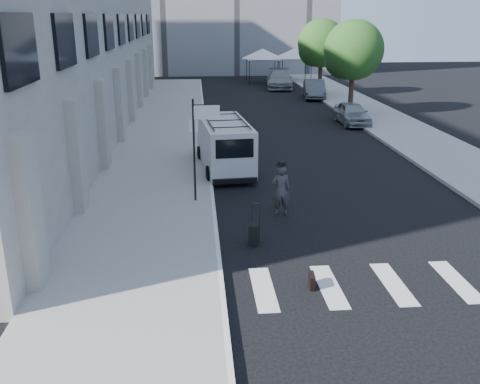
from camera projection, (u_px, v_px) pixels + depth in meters
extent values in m
plane|color=black|center=(285.00, 238.00, 15.72)|extent=(120.00, 120.00, 0.00)
cube|color=gray|center=(166.00, 129.00, 30.50)|extent=(4.50, 48.00, 0.15)
cube|color=gray|center=(370.00, 113.00, 35.32)|extent=(4.00, 56.00, 0.15)
cube|color=gray|center=(33.00, 20.00, 29.96)|extent=(10.00, 44.00, 12.00)
cylinder|color=black|center=(194.00, 151.00, 17.94)|extent=(0.07, 0.07, 3.50)
cube|color=white|center=(193.00, 126.00, 17.69)|extent=(0.30, 0.03, 0.42)
cube|color=white|center=(207.00, 112.00, 17.57)|extent=(0.85, 0.06, 0.45)
cylinder|color=black|center=(351.00, 93.00, 34.79)|extent=(0.32, 0.32, 2.80)
sphere|color=#1A4D19|center=(354.00, 50.00, 33.93)|extent=(3.80, 3.80, 3.80)
sphere|color=#1A4D19|center=(345.00, 59.00, 34.64)|extent=(2.66, 2.66, 2.66)
cylinder|color=black|center=(320.00, 78.00, 43.30)|extent=(0.32, 0.32, 2.80)
sphere|color=#1A4D19|center=(322.00, 43.00, 42.44)|extent=(3.80, 3.80, 3.80)
sphere|color=#1A4D19|center=(315.00, 50.00, 43.16)|extent=(2.66, 2.66, 2.66)
cylinder|color=black|center=(249.00, 73.00, 50.19)|extent=(0.06, 0.06, 2.20)
cylinder|color=black|center=(279.00, 72.00, 50.41)|extent=(0.06, 0.06, 2.20)
cylinder|color=black|center=(247.00, 70.00, 52.84)|extent=(0.06, 0.06, 2.20)
cylinder|color=black|center=(275.00, 70.00, 53.06)|extent=(0.06, 0.06, 2.20)
cube|color=white|center=(263.00, 59.00, 51.27)|extent=(3.00, 3.00, 0.12)
cone|color=white|center=(263.00, 53.00, 51.11)|extent=(4.00, 4.00, 0.90)
cylinder|color=black|center=(282.00, 72.00, 50.92)|extent=(0.06, 0.06, 2.20)
cylinder|color=black|center=(311.00, 72.00, 51.14)|extent=(0.06, 0.06, 2.20)
cylinder|color=black|center=(278.00, 69.00, 53.57)|extent=(0.06, 0.06, 2.20)
cylinder|color=black|center=(305.00, 69.00, 53.79)|extent=(0.06, 0.06, 2.20)
cube|color=white|center=(295.00, 58.00, 51.99)|extent=(3.00, 3.00, 0.12)
cone|color=white|center=(295.00, 53.00, 51.83)|extent=(4.00, 4.00, 0.90)
imported|color=#363639|center=(281.00, 190.00, 17.34)|extent=(0.62, 0.41, 1.69)
cube|color=black|center=(312.00, 281.00, 12.84)|extent=(0.16, 0.45, 0.34)
cube|color=black|center=(254.00, 234.00, 15.23)|extent=(0.37, 0.48, 0.61)
cylinder|color=black|center=(252.00, 213.00, 15.24)|extent=(0.02, 0.02, 0.58)
cylinder|color=black|center=(259.00, 213.00, 15.20)|extent=(0.02, 0.02, 0.58)
cube|color=black|center=(256.00, 204.00, 15.13)|extent=(0.23, 0.09, 0.03)
cube|color=silver|center=(225.00, 144.00, 22.22)|extent=(2.24, 4.99, 1.88)
cube|color=silver|center=(217.00, 141.00, 24.84)|extent=(1.77, 0.97, 0.99)
cube|color=black|center=(235.00, 149.00, 19.86)|extent=(1.43, 0.21, 0.72)
cylinder|color=black|center=(201.00, 154.00, 23.92)|extent=(0.31, 0.70, 0.68)
cylinder|color=black|center=(238.00, 152.00, 24.21)|extent=(0.31, 0.70, 0.68)
cylinder|color=black|center=(210.00, 174.00, 20.82)|extent=(0.31, 0.70, 0.68)
cylinder|color=black|center=(253.00, 172.00, 21.11)|extent=(0.31, 0.70, 0.68)
imported|color=gray|center=(352.00, 113.00, 31.91)|extent=(1.59, 3.91, 1.33)
imported|color=#4F5156|center=(314.00, 89.00, 41.94)|extent=(2.11, 4.55, 1.44)
imported|color=gray|center=(280.00, 79.00, 47.64)|extent=(2.86, 5.64, 1.57)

